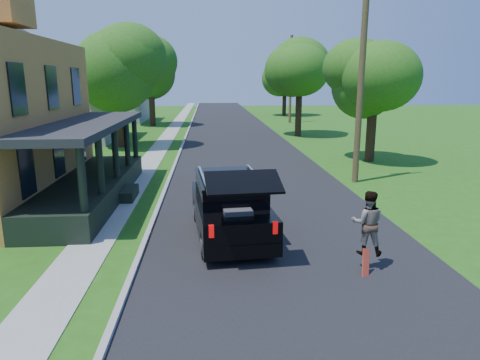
{
  "coord_description": "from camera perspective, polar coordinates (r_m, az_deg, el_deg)",
  "views": [
    {
      "loc": [
        -2.12,
        -10.91,
        4.68
      ],
      "look_at": [
        -1.1,
        3.0,
        1.41
      ],
      "focal_mm": 32.0,
      "sensor_mm": 36.0,
      "label": 1
    }
  ],
  "objects": [
    {
      "name": "utility_pole_far",
      "position": [
        48.74,
        6.78,
        13.31
      ],
      "size": [
        1.77,
        0.51,
        9.42
      ],
      "rotation": [
        0.0,
        0.0,
        0.22
      ],
      "color": "#3E301C",
      "rests_on": "ground"
    },
    {
      "name": "street",
      "position": [
        31.34,
        -0.26,
        4.6
      ],
      "size": [
        8.0,
        120.0,
        0.02
      ],
      "primitive_type": "cube",
      "color": "black",
      "rests_on": "ground"
    },
    {
      "name": "skateboarder",
      "position": [
        11.16,
        16.65,
        -5.48
      ],
      "size": [
        0.92,
        0.8,
        1.64
      ],
      "rotation": [
        0.0,
        0.0,
        2.89
      ],
      "color": "black",
      "rests_on": "ground"
    },
    {
      "name": "front_walk",
      "position": [
        19.03,
        -26.87,
        -2.5
      ],
      "size": [
        6.5,
        1.2,
        0.03
      ],
      "primitive_type": "cube",
      "color": "gray",
      "rests_on": "ground"
    },
    {
      "name": "sidewalk",
      "position": [
        31.46,
        -10.52,
        4.41
      ],
      "size": [
        1.3,
        120.0,
        0.03
      ],
      "primitive_type": "cube",
      "color": "gray",
      "rests_on": "ground"
    },
    {
      "name": "neighbor_house_far",
      "position": [
        52.17,
        -17.18,
        12.07
      ],
      "size": [
        12.78,
        12.78,
        8.3
      ],
      "color": "gray",
      "rests_on": "ground"
    },
    {
      "name": "tree_right_far",
      "position": [
        58.6,
        5.96,
        13.62
      ],
      "size": [
        6.9,
        6.72,
        8.17
      ],
      "rotation": [
        0.0,
        0.0,
        0.34
      ],
      "color": "black",
      "rests_on": "ground"
    },
    {
      "name": "curb",
      "position": [
        31.32,
        -7.7,
        4.47
      ],
      "size": [
        0.15,
        120.0,
        0.12
      ],
      "primitive_type": "cube",
      "color": "gray",
      "rests_on": "ground"
    },
    {
      "name": "tree_left_mid",
      "position": [
        31.78,
        -16.15,
        15.39
      ],
      "size": [
        6.29,
        6.04,
        9.34
      ],
      "rotation": [
        0.0,
        0.0,
        0.06
      ],
      "color": "black",
      "rests_on": "ground"
    },
    {
      "name": "neighbor_house_mid",
      "position": [
        36.72,
        -22.72,
        11.43
      ],
      "size": [
        12.78,
        12.78,
        8.3
      ],
      "color": "gray",
      "rests_on": "ground"
    },
    {
      "name": "tree_left_far",
      "position": [
        45.83,
        -11.94,
        14.81
      ],
      "size": [
        6.33,
        6.08,
        9.32
      ],
      "rotation": [
        0.0,
        0.0,
        0.1
      ],
      "color": "black",
      "rests_on": "ground"
    },
    {
      "name": "tree_right_mid",
      "position": [
        36.94,
        7.93,
        14.53
      ],
      "size": [
        5.94,
        6.05,
        8.39
      ],
      "rotation": [
        0.0,
        0.0,
        -0.23
      ],
      "color": "black",
      "rests_on": "ground"
    },
    {
      "name": "tree_right_near",
      "position": [
        26.07,
        17.46,
        13.58
      ],
      "size": [
        5.49,
        5.1,
        7.52
      ],
      "rotation": [
        0.0,
        0.0,
        0.23
      ],
      "color": "black",
      "rests_on": "ground"
    },
    {
      "name": "skateboard",
      "position": [
        11.1,
        16.41,
        -10.83
      ],
      "size": [
        0.27,
        0.38,
        0.77
      ],
      "rotation": [
        0.0,
        0.0,
        0.38
      ],
      "color": "#A4210E",
      "rests_on": "ground"
    },
    {
      "name": "ground",
      "position": [
        12.06,
        6.37,
        -9.72
      ],
      "size": [
        140.0,
        140.0,
        0.0
      ],
      "primitive_type": "plane",
      "color": "#255410",
      "rests_on": "ground"
    },
    {
      "name": "black_suv",
      "position": [
        13.01,
        -1.33,
        -3.53
      ],
      "size": [
        2.45,
        5.41,
        2.45
      ],
      "rotation": [
        0.0,
        0.0,
        0.09
      ],
      "color": "black",
      "rests_on": "ground"
    },
    {
      "name": "utility_pole_near",
      "position": [
        20.33,
        15.89,
        13.36
      ],
      "size": [
        1.74,
        0.36,
        9.52
      ],
      "rotation": [
        0.0,
        0.0,
        0.13
      ],
      "color": "#3E301C",
      "rests_on": "ground"
    }
  ]
}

